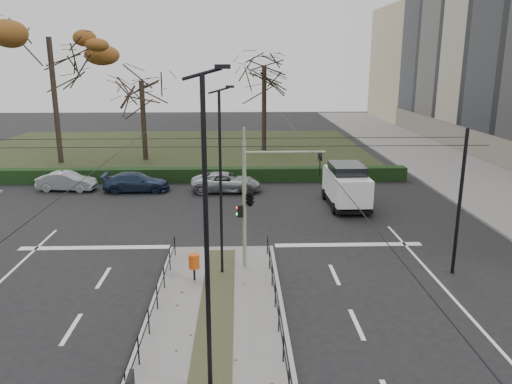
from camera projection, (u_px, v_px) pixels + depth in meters
ground at (218, 299)px, 18.37m from camera, size 140.00×140.00×0.00m
median_island at (215, 333)px, 15.94m from camera, size 4.40×15.00×0.14m
sidewalk_east at (452, 169)px, 40.20m from camera, size 8.00×90.00×0.14m
park at (170, 150)px, 49.10m from camera, size 38.00×26.00×0.10m
hedge at (145, 175)px, 36.03m from camera, size 38.00×1.00×1.00m
median_railing at (214, 309)px, 15.61m from camera, size 4.14×13.24×0.92m
catenary at (218, 198)px, 19.07m from camera, size 20.00×34.00×6.00m
traffic_light at (252, 196)px, 20.18m from camera, size 3.57×2.04×5.25m
litter_bin at (194, 262)px, 19.44m from camera, size 0.42×0.42×1.07m
streetlamp_median_near at (207, 240)px, 11.92m from camera, size 0.69×0.14×8.28m
streetlamp_median_far at (221, 182)px, 19.39m from camera, size 0.62×0.13×7.47m
parked_car_second at (67, 181)px, 33.62m from camera, size 3.98×1.70×1.28m
parked_car_third at (136, 182)px, 33.43m from camera, size 4.44×1.90×1.28m
parked_car_fourth at (226, 182)px, 33.39m from camera, size 4.68×2.21×1.29m
white_van at (346, 185)px, 29.84m from camera, size 2.29×4.93×2.57m
rust_tree at (49, 37)px, 40.09m from camera, size 9.27×9.27×13.52m
bare_tree_center at (264, 72)px, 46.75m from camera, size 5.80×5.80×10.67m
bare_tree_near at (142, 87)px, 42.43m from camera, size 5.35×5.35×9.03m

